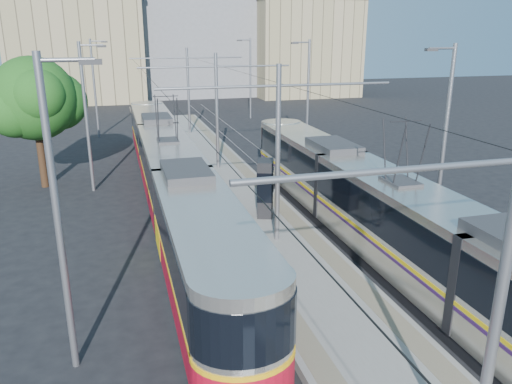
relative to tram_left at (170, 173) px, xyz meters
name	(u,v)px	position (x,y,z in m)	size (l,w,h in m)	color
ground	(369,363)	(3.60, -14.40, -1.71)	(160.00, 160.00, 0.00)	black
platform	(229,183)	(3.60, 2.60, -1.56)	(4.00, 50.00, 0.30)	gray
tactile_strip_left	(204,182)	(2.15, 2.60, -1.40)	(0.70, 50.00, 0.01)	gray
tactile_strip_right	(253,178)	(5.05, 2.60, -1.40)	(0.70, 50.00, 0.01)	gray
rails	(229,185)	(3.60, 2.60, -1.69)	(8.71, 70.00, 0.03)	gray
tram_left	(170,173)	(0.00, 0.00, 0.00)	(2.43, 31.93, 5.50)	black
tram_right	(397,221)	(7.20, -9.46, 0.15)	(2.43, 28.87, 5.50)	black
catenary	(240,114)	(3.60, -0.24, 2.82)	(9.20, 70.00, 7.00)	gray
street_lamps	(214,104)	(3.60, 6.60, 2.48)	(15.18, 38.22, 8.00)	gray
shelter	(265,187)	(3.96, -3.56, -0.03)	(1.09, 1.36, 2.63)	black
tree	(40,100)	(-6.29, 5.35, 3.21)	(5.01, 4.63, 7.27)	#382314
building_left	(78,46)	(-6.40, 45.60, 5.14)	(16.32, 12.24, 13.68)	#9A8B68
building_centre	(197,37)	(9.60, 49.60, 6.24)	(18.36, 14.28, 15.88)	gray
building_right	(303,48)	(23.60, 43.60, 4.86)	(14.28, 10.20, 13.11)	#9A8B68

